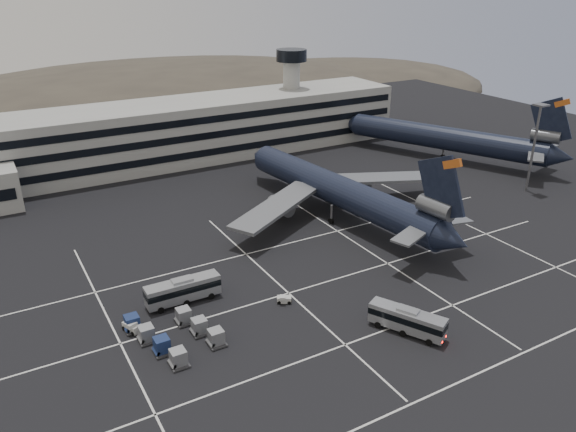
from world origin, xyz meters
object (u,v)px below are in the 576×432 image
(uld_cluster, at_px, (174,334))
(bus_near, at_px, (407,319))
(trijet_main, at_px, (340,191))
(bus_far, at_px, (183,289))
(tug_a, at_px, (133,326))

(uld_cluster, bearing_deg, bus_near, -26.19)
(trijet_main, xyz_separation_m, bus_far, (-35.66, -13.81, -3.23))
(trijet_main, bearing_deg, tug_a, -164.86)
(tug_a, bearing_deg, trijet_main, 0.07)
(tug_a, height_order, uld_cluster, uld_cluster)
(bus_far, bearing_deg, bus_near, -133.05)
(tug_a, bearing_deg, bus_near, -51.48)
(bus_near, relative_size, uld_cluster, 0.77)
(bus_near, height_order, uld_cluster, bus_near)
(bus_near, xyz_separation_m, uld_cluster, (-26.26, 12.92, -0.89))
(trijet_main, height_order, bus_near, trijet_main)
(tug_a, bearing_deg, uld_cluster, -70.84)
(trijet_main, relative_size, uld_cluster, 4.56)
(bus_far, distance_m, uld_cluster, 9.02)
(bus_far, xyz_separation_m, tug_a, (-8.05, -3.38, -1.31))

